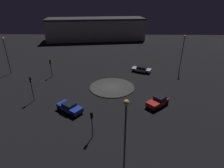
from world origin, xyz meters
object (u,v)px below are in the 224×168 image
at_px(streetlamp_south, 6,50).
at_px(traffic_light_south_near, 31,84).
at_px(car_blue, 70,107).
at_px(traffic_light_east, 92,119).
at_px(streetlamp_northwest, 183,47).
at_px(car_red, 158,101).
at_px(traffic_light_south, 51,65).
at_px(car_silver, 142,69).
at_px(store_building, 96,29).
at_px(streetlamp_east, 125,131).

bearing_deg(streetlamp_south, traffic_light_south_near, 40.06).
height_order(car_blue, traffic_light_east, traffic_light_east).
height_order(traffic_light_south_near, streetlamp_northwest, streetlamp_northwest).
xyz_separation_m(car_red, car_blue, (1.93, -14.27, -0.06)).
relative_size(car_red, streetlamp_south, 0.49).
bearing_deg(car_blue, streetlamp_south, -5.89).
bearing_deg(streetlamp_northwest, traffic_light_south, -82.30).
bearing_deg(streetlamp_south, traffic_light_east, 45.32).
bearing_deg(car_red, traffic_light_east, -3.61).
distance_m(car_blue, streetlamp_northwest, 29.57).
height_order(car_silver, car_blue, car_blue).
xyz_separation_m(traffic_light_south, streetlamp_south, (-1.88, -10.44, 2.77)).
relative_size(traffic_light_east, streetlamp_south, 0.45).
relative_size(traffic_light_south, streetlamp_south, 0.47).
relative_size(traffic_light_south, streetlamp_northwest, 0.46).
relative_size(traffic_light_south_near, streetlamp_south, 0.53).
bearing_deg(streetlamp_south, car_silver, 92.72).
relative_size(streetlamp_south, streetlamp_northwest, 0.97).
relative_size(car_red, traffic_light_south_near, 0.92).
height_order(traffic_light_south, streetlamp_south, streetlamp_south).
bearing_deg(traffic_light_south_near, car_blue, -46.51).
xyz_separation_m(traffic_light_south_near, streetlamp_south, (-12.67, -10.65, 2.43)).
xyz_separation_m(car_silver, traffic_light_south_near, (14.15, -20.52, 2.45)).
bearing_deg(traffic_light_east, car_red, -43.36).
distance_m(car_red, streetlamp_south, 35.19).
bearing_deg(store_building, car_red, 97.96).
bearing_deg(car_red, traffic_light_south, -70.88).
height_order(car_red, streetlamp_east, streetlamp_east).
bearing_deg(store_building, car_silver, 103.08).
bearing_deg(streetlamp_northwest, car_blue, -51.60).
relative_size(car_red, streetlamp_east, 0.46).
xyz_separation_m(traffic_light_south, traffic_light_south_near, (10.79, 0.21, 0.35)).
distance_m(streetlamp_northwest, store_building, 43.76).
bearing_deg(streetlamp_south, traffic_light_south, 79.80).
height_order(car_silver, streetlamp_northwest, streetlamp_northwest).
bearing_deg(store_building, traffic_light_east, 86.83).
xyz_separation_m(traffic_light_south, traffic_light_east, (19.85, 11.53, -0.14)).
distance_m(car_silver, traffic_light_south, 21.10).
height_order(car_blue, store_building, store_building).
height_order(streetlamp_south, streetlamp_northwest, streetlamp_northwest).
xyz_separation_m(car_silver, car_red, (15.45, 0.77, 0.08)).
bearing_deg(traffic_light_south_near, car_red, -25.24).
height_order(car_blue, traffic_light_south, traffic_light_south).
bearing_deg(store_building, streetlamp_east, 89.63).
distance_m(traffic_light_east, streetlamp_northwest, 30.41).
relative_size(traffic_light_south, traffic_light_east, 1.05).
bearing_deg(car_silver, streetlamp_northwest, 28.53).
bearing_deg(traffic_light_east, car_blue, 45.21).
xyz_separation_m(car_red, streetlamp_south, (-13.97, -31.94, 4.79)).
relative_size(car_red, car_blue, 0.90).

